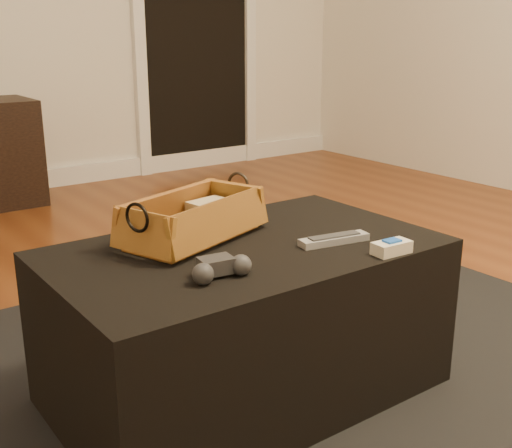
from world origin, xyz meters
TOP-DOWN VIEW (x-y plane):
  - floor at (0.00, 0.00)m, footprint 5.00×5.50m
  - baseboard at (0.00, 2.73)m, footprint 5.00×0.04m
  - doorway_opening at (1.30, 2.73)m, footprint 0.82×0.02m
  - door_jamb_left at (0.85, 2.72)m, footprint 0.08×0.05m
  - door_jamb_right at (1.75, 2.72)m, footprint 0.08×0.05m
  - area_rug at (-0.22, -0.06)m, footprint 2.60×2.00m
  - ottoman at (-0.22, -0.01)m, footprint 1.00×0.60m
  - tv_remote at (-0.31, 0.10)m, footprint 0.22×0.14m
  - cloth_bundle at (-0.20, 0.19)m, footprint 0.13×0.10m
  - wicker_basket at (-0.30, 0.12)m, footprint 0.46×0.34m
  - game_controller at (-0.39, -0.16)m, footprint 0.15×0.09m
  - silver_remote at (-0.02, -0.13)m, footprint 0.20×0.08m
  - cream_gadget at (0.04, -0.27)m, footprint 0.10×0.06m

SIDE VIEW (x-z plane):
  - floor at x=0.00m, z-range -0.01..0.00m
  - area_rug at x=-0.22m, z-range 0.00..0.01m
  - baseboard at x=0.00m, z-range 0.00..0.12m
  - ottoman at x=-0.22m, z-range 0.01..0.43m
  - silver_remote at x=-0.02m, z-range 0.43..0.45m
  - cream_gadget at x=0.04m, z-range 0.43..0.47m
  - game_controller at x=-0.39m, z-range 0.43..0.48m
  - tv_remote at x=-0.31m, z-range 0.45..0.47m
  - cloth_bundle at x=-0.20m, z-range 0.45..0.51m
  - wicker_basket at x=-0.30m, z-range 0.41..0.55m
  - doorway_opening at x=1.30m, z-range 0.02..2.02m
  - door_jamb_left at x=0.85m, z-range 0.00..2.04m
  - door_jamb_right at x=1.75m, z-range 0.00..2.04m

